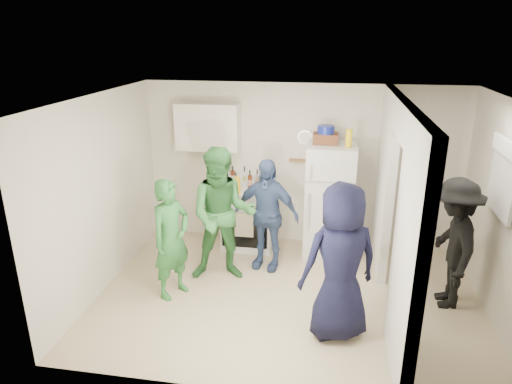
{
  "coord_description": "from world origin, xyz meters",
  "views": [
    {
      "loc": [
        0.43,
        -5.05,
        3.21
      ],
      "look_at": [
        -0.48,
        0.4,
        1.25
      ],
      "focal_mm": 32.0,
      "sensor_mm": 36.0,
      "label": 1
    }
  ],
  "objects_px": {
    "person_green_left": "(171,239)",
    "person_green_center": "(223,215)",
    "stove": "(248,218)",
    "blue_bowl": "(326,129)",
    "fridge": "(329,200)",
    "person_nook": "(452,244)",
    "person_denim": "(266,214)",
    "wicker_basket": "(325,138)",
    "person_navy": "(340,263)",
    "yellow_cup_stack_top": "(349,138)"
  },
  "relations": [
    {
      "from": "stove",
      "to": "wicker_basket",
      "type": "distance_m",
      "value": 1.71
    },
    {
      "from": "fridge",
      "to": "yellow_cup_stack_top",
      "type": "distance_m",
      "value": 1.0
    },
    {
      "from": "fridge",
      "to": "person_nook",
      "type": "relative_size",
      "value": 1.04
    },
    {
      "from": "stove",
      "to": "person_nook",
      "type": "distance_m",
      "value": 2.97
    },
    {
      "from": "wicker_basket",
      "to": "blue_bowl",
      "type": "relative_size",
      "value": 1.46
    },
    {
      "from": "person_navy",
      "to": "wicker_basket",
      "type": "bearing_deg",
      "value": -106.3
    },
    {
      "from": "person_green_left",
      "to": "person_navy",
      "type": "distance_m",
      "value": 2.11
    },
    {
      "from": "wicker_basket",
      "to": "person_green_left",
      "type": "relative_size",
      "value": 0.23
    },
    {
      "from": "yellow_cup_stack_top",
      "to": "person_green_left",
      "type": "distance_m",
      "value": 2.76
    },
    {
      "from": "blue_bowl",
      "to": "person_denim",
      "type": "relative_size",
      "value": 0.15
    },
    {
      "from": "person_green_left",
      "to": "person_nook",
      "type": "bearing_deg",
      "value": -55.45
    },
    {
      "from": "fridge",
      "to": "person_nook",
      "type": "xyz_separation_m",
      "value": [
        1.48,
        -1.16,
        -0.03
      ]
    },
    {
      "from": "person_navy",
      "to": "person_nook",
      "type": "distance_m",
      "value": 1.57
    },
    {
      "from": "fridge",
      "to": "wicker_basket",
      "type": "distance_m",
      "value": 0.93
    },
    {
      "from": "person_green_left",
      "to": "person_green_center",
      "type": "height_order",
      "value": "person_green_center"
    },
    {
      "from": "person_denim",
      "to": "person_green_center",
      "type": "bearing_deg",
      "value": -130.37
    },
    {
      "from": "stove",
      "to": "person_navy",
      "type": "height_order",
      "value": "person_navy"
    },
    {
      "from": "blue_bowl",
      "to": "person_nook",
      "type": "bearing_deg",
      "value": -37.48
    },
    {
      "from": "person_green_center",
      "to": "person_navy",
      "type": "xyz_separation_m",
      "value": [
        1.52,
        -1.01,
        -0.03
      ]
    },
    {
      "from": "person_green_left",
      "to": "person_navy",
      "type": "bearing_deg",
      "value": -74.59
    },
    {
      "from": "person_green_left",
      "to": "person_nook",
      "type": "relative_size",
      "value": 0.95
    },
    {
      "from": "stove",
      "to": "person_nook",
      "type": "xyz_separation_m",
      "value": [
        2.7,
        -1.19,
        0.34
      ]
    },
    {
      "from": "person_green_center",
      "to": "person_denim",
      "type": "distance_m",
      "value": 0.67
    },
    {
      "from": "fridge",
      "to": "person_nook",
      "type": "bearing_deg",
      "value": -38.12
    },
    {
      "from": "yellow_cup_stack_top",
      "to": "person_nook",
      "type": "xyz_separation_m",
      "value": [
        1.26,
        -1.06,
        -1.0
      ]
    },
    {
      "from": "person_green_left",
      "to": "person_denim",
      "type": "relative_size",
      "value": 0.97
    },
    {
      "from": "fridge",
      "to": "person_green_left",
      "type": "height_order",
      "value": "fridge"
    },
    {
      "from": "stove",
      "to": "person_navy",
      "type": "xyz_separation_m",
      "value": [
        1.36,
        -2.02,
        0.41
      ]
    },
    {
      "from": "stove",
      "to": "blue_bowl",
      "type": "height_order",
      "value": "blue_bowl"
    },
    {
      "from": "blue_bowl",
      "to": "person_green_center",
      "type": "relative_size",
      "value": 0.13
    },
    {
      "from": "yellow_cup_stack_top",
      "to": "person_green_left",
      "type": "xyz_separation_m",
      "value": [
        -2.13,
        -1.41,
        -1.04
      ]
    },
    {
      "from": "fridge",
      "to": "person_denim",
      "type": "distance_m",
      "value": 1.04
    },
    {
      "from": "person_green_left",
      "to": "person_denim",
      "type": "bearing_deg",
      "value": -20.13
    },
    {
      "from": "stove",
      "to": "person_green_left",
      "type": "height_order",
      "value": "person_green_left"
    },
    {
      "from": "wicker_basket",
      "to": "person_nook",
      "type": "xyz_separation_m",
      "value": [
        1.58,
        -1.21,
        -0.95
      ]
    },
    {
      "from": "wicker_basket",
      "to": "blue_bowl",
      "type": "xyz_separation_m",
      "value": [
        0.0,
        0.0,
        0.13
      ]
    },
    {
      "from": "wicker_basket",
      "to": "person_green_center",
      "type": "xyz_separation_m",
      "value": [
        -1.28,
        -1.03,
        -0.85
      ]
    },
    {
      "from": "wicker_basket",
      "to": "yellow_cup_stack_top",
      "type": "relative_size",
      "value": 1.4
    },
    {
      "from": "stove",
      "to": "person_green_left",
      "type": "distance_m",
      "value": 1.71
    },
    {
      "from": "person_denim",
      "to": "stove",
      "type": "bearing_deg",
      "value": 133.14
    },
    {
      "from": "yellow_cup_stack_top",
      "to": "person_green_center",
      "type": "xyz_separation_m",
      "value": [
        -1.6,
        -0.88,
        -0.9
      ]
    },
    {
      "from": "fridge",
      "to": "person_green_left",
      "type": "distance_m",
      "value": 2.43
    },
    {
      "from": "person_green_center",
      "to": "blue_bowl",
      "type": "bearing_deg",
      "value": 28.85
    },
    {
      "from": "yellow_cup_stack_top",
      "to": "person_navy",
      "type": "height_order",
      "value": "yellow_cup_stack_top"
    },
    {
      "from": "blue_bowl",
      "to": "person_navy",
      "type": "xyz_separation_m",
      "value": [
        0.24,
        -2.04,
        -1.01
      ]
    },
    {
      "from": "person_nook",
      "to": "wicker_basket",
      "type": "bearing_deg",
      "value": -127.5
    },
    {
      "from": "person_denim",
      "to": "blue_bowl",
      "type": "bearing_deg",
      "value": 52.47
    },
    {
      "from": "person_green_center",
      "to": "yellow_cup_stack_top",
      "type": "bearing_deg",
      "value": 18.81
    },
    {
      "from": "person_green_left",
      "to": "stove",
      "type": "bearing_deg",
      "value": 4.52
    },
    {
      "from": "stove",
      "to": "person_nook",
      "type": "height_order",
      "value": "person_nook"
    }
  ]
}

